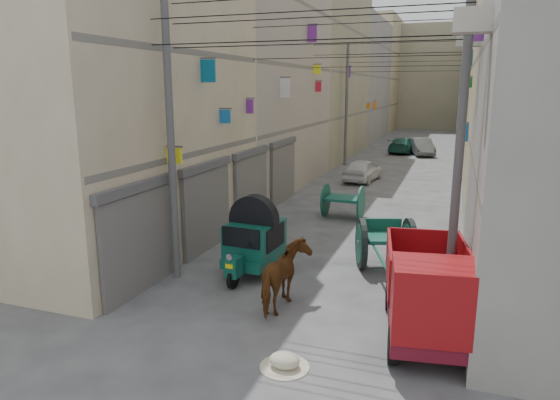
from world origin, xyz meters
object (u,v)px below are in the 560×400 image
at_px(distant_car_white, 363,170).
at_px(distant_car_grey, 422,147).
at_px(distant_car_green, 403,145).
at_px(tonga_cart, 385,243).
at_px(horse, 285,277).
at_px(feed_sack, 285,360).
at_px(second_cart, 343,200).
at_px(auto_rickshaw, 254,239).
at_px(mini_truck, 430,301).

bearing_deg(distant_car_white, distant_car_grey, -93.38).
bearing_deg(distant_car_green, distant_car_grey, 154.93).
bearing_deg(tonga_cart, horse, -136.43).
bearing_deg(feed_sack, second_cart, 97.02).
height_order(second_cart, feed_sack, second_cart).
bearing_deg(auto_rickshaw, tonga_cart, 29.33).
bearing_deg(distant_car_white, auto_rickshaw, 95.89).
xyz_separation_m(auto_rickshaw, mini_truck, (4.93, -2.66, -0.02)).
bearing_deg(mini_truck, auto_rickshaw, 142.88).
bearing_deg(distant_car_grey, feed_sack, -106.31).
height_order(mini_truck, horse, mini_truck).
height_order(auto_rickshaw, mini_truck, mini_truck).
bearing_deg(distant_car_grey, mini_truck, -101.69).
height_order(tonga_cart, distant_car_green, tonga_cart).
distance_m(auto_rickshaw, tonga_cart, 3.83).
xyz_separation_m(mini_truck, distant_car_white, (-4.63, 18.09, -0.37)).
distance_m(distant_car_grey, distant_car_green, 1.80).
bearing_deg(mini_truck, tonga_cart, 100.24).
bearing_deg(distant_car_white, horse, 101.24).
distance_m(feed_sack, distant_car_grey, 32.60).
bearing_deg(second_cart, distant_car_grey, 87.14).
xyz_separation_m(second_cart, distant_car_green, (0.08, 22.18, -0.11)).
height_order(mini_truck, distant_car_grey, mini_truck).
relative_size(horse, distant_car_grey, 0.47).
relative_size(mini_truck, horse, 2.10).
distance_m(tonga_cart, feed_sack, 6.15).
relative_size(tonga_cart, distant_car_white, 0.95).
bearing_deg(horse, distant_car_white, -85.65).
relative_size(tonga_cart, distant_car_green, 0.83).
bearing_deg(auto_rickshaw, feed_sack, -57.03).
bearing_deg(second_cart, distant_car_green, 91.25).
xyz_separation_m(tonga_cart, second_cart, (-2.42, 5.34, -0.05)).
bearing_deg(second_cart, tonga_cart, -64.11).
relative_size(auto_rickshaw, feed_sack, 4.22).
xyz_separation_m(feed_sack, distant_car_grey, (0.20, 32.60, 0.51)).
relative_size(distant_car_white, distant_car_green, 0.87).
height_order(tonga_cart, distant_car_grey, tonga_cart).
xyz_separation_m(feed_sack, distant_car_green, (-1.32, 33.55, 0.47)).
distance_m(horse, distant_car_white, 17.39).
xyz_separation_m(second_cart, feed_sack, (1.40, -11.37, -0.58)).
bearing_deg(feed_sack, auto_rickshaw, 118.87).
bearing_deg(horse, feed_sack, 108.86).
bearing_deg(horse, tonga_cart, -117.71).
distance_m(tonga_cart, distant_car_green, 27.62).
height_order(auto_rickshaw, distant_car_grey, auto_rickshaw).
relative_size(distant_car_grey, distant_car_green, 0.93).
bearing_deg(auto_rickshaw, second_cart, 85.69).
bearing_deg(feed_sack, mini_truck, 34.85).
xyz_separation_m(mini_truck, distant_car_grey, (-2.30, 30.86, -0.34)).
bearing_deg(auto_rickshaw, horse, -46.33).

